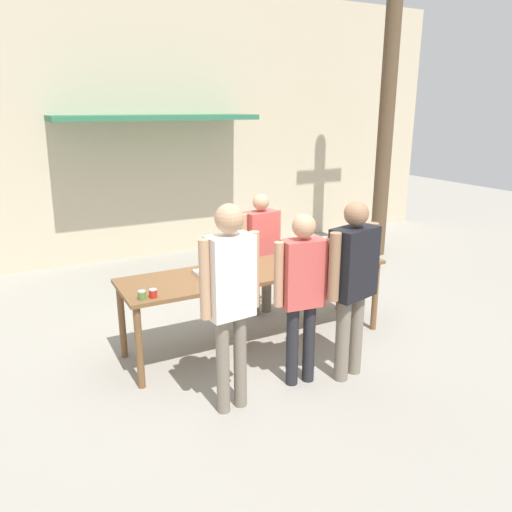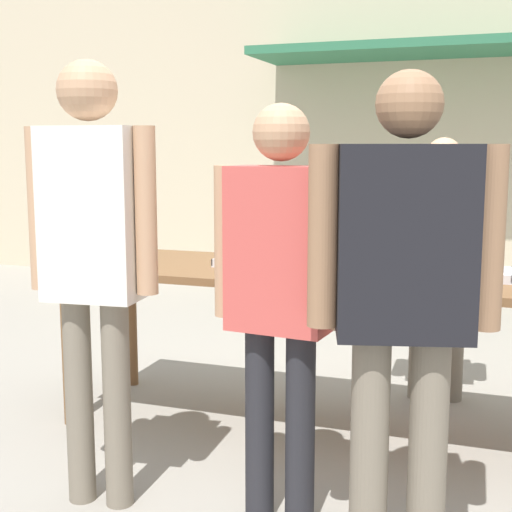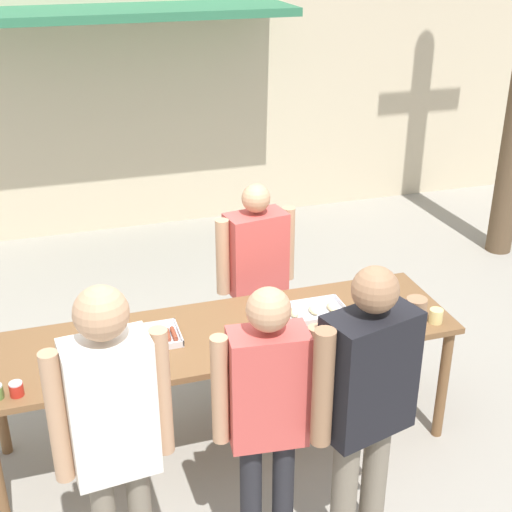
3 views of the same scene
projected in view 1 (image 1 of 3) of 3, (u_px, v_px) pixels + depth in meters
The scene contains 13 objects.
ground_plane at pixel (256, 342), 5.67m from camera, with size 24.00×24.00×0.00m, color gray.
building_facade_back at pixel (147, 126), 8.40m from camera, with size 12.00×1.11×4.50m.
serving_table at pixel (256, 276), 5.44m from camera, with size 2.94×0.82×0.87m.
food_tray_sausages at pixel (215, 273), 5.25m from camera, with size 0.40×0.29×0.04m.
food_tray_buns at pixel (302, 259), 5.73m from camera, with size 0.43×0.28×0.06m.
condiment_jar_mustard at pixel (142, 295), 4.57m from camera, with size 0.08×0.08×0.08m.
condiment_jar_ketchup at pixel (153, 293), 4.61m from camera, with size 0.08×0.08×0.08m.
beer_cup at pixel (369, 256), 5.75m from camera, with size 0.09×0.09×0.09m.
person_server_behind_table at pixel (261, 245), 6.21m from camera, with size 0.61×0.30×1.55m.
person_customer_holding_hotdog at pixel (230, 290), 4.11m from camera, with size 0.55×0.25×1.84m.
person_customer_with_cup at pixel (353, 277), 4.67m from camera, with size 0.65×0.36×1.75m.
person_customer_waiting_in_line at pixel (302, 285), 4.57m from camera, with size 0.56×0.25×1.66m.
utility_pole at pixel (387, 106), 8.33m from camera, with size 1.10×0.26×5.04m.
Camera 1 is at (-2.38, -4.57, 2.57)m, focal length 35.00 mm.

